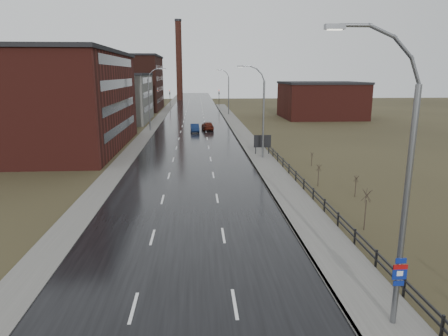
{
  "coord_description": "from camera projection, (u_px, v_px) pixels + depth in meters",
  "views": [
    {
      "loc": [
        0.7,
        -12.33,
        10.37
      ],
      "look_at": [
        2.8,
        18.7,
        3.0
      ],
      "focal_mm": 32.0,
      "sensor_mm": 36.0,
      "label": 1
    }
  ],
  "objects": [
    {
      "name": "traffic_light_right",
      "position": [
        219.0,
        92.0,
        130.28
      ],
      "size": [
        0.58,
        2.73,
        5.3
      ],
      "color": "black",
      "rests_on": "ground"
    },
    {
      "name": "curb_right",
      "position": [
        250.0,
        160.0,
        48.74
      ],
      "size": [
        0.16,
        180.0,
        0.18
      ],
      "primitive_type": "cube",
      "color": "slate",
      "rests_on": "ground"
    },
    {
      "name": "streetlight_left",
      "position": [
        151.0,
        99.0,
        72.66
      ],
      "size": [
        3.36,
        0.28,
        11.35
      ],
      "color": "slate",
      "rests_on": "ground"
    },
    {
      "name": "shrub_c",
      "position": [
        366.0,
        208.0,
        26.85
      ],
      "size": [
        0.67,
        0.71,
        2.86
      ],
      "color": "#382D23",
      "rests_on": "ground"
    },
    {
      "name": "traffic_light_left",
      "position": [
        170.0,
        92.0,
        129.23
      ],
      "size": [
        0.58,
        2.73,
        5.3
      ],
      "color": "black",
      "rests_on": "ground"
    },
    {
      "name": "car_near",
      "position": [
        195.0,
        128.0,
        72.48
      ],
      "size": [
        1.74,
        4.38,
        1.42
      ],
      "primitive_type": "imported",
      "rotation": [
        0.0,
        0.0,
        0.06
      ],
      "color": "#0C1B3F",
      "rests_on": "ground"
    },
    {
      "name": "building_right",
      "position": [
        321.0,
        100.0,
        94.93
      ],
      "size": [
        18.36,
        16.32,
        8.5
      ],
      "color": "#471914",
      "rests_on": "ground"
    },
    {
      "name": "streetlight_right_far",
      "position": [
        227.0,
        92.0,
        100.9
      ],
      "size": [
        3.36,
        0.28,
        11.35
      ],
      "color": "slate",
      "rests_on": "ground"
    },
    {
      "name": "shrub_d",
      "position": [
        356.0,
        185.0,
        34.29
      ],
      "size": [
        0.45,
        0.48,
        1.89
      ],
      "color": "#382D23",
      "rests_on": "ground"
    },
    {
      "name": "billboard",
      "position": [
        262.0,
        142.0,
        51.59
      ],
      "size": [
        2.24,
        0.17,
        2.67
      ],
      "color": "black",
      "rests_on": "ground"
    },
    {
      "name": "sidewalk_right",
      "position": [
        262.0,
        160.0,
        48.84
      ],
      "size": [
        3.2,
        180.0,
        0.18
      ],
      "primitive_type": "cube",
      "color": "#595651",
      "rests_on": "ground"
    },
    {
      "name": "shrub_f",
      "position": [
        312.0,
        159.0,
        45.78
      ],
      "size": [
        0.39,
        0.4,
        1.58
      ],
      "color": "#382D23",
      "rests_on": "ground"
    },
    {
      "name": "road",
      "position": [
        193.0,
        132.0,
        72.56
      ],
      "size": [
        14.0,
        300.0,
        0.06
      ],
      "primitive_type": "cube",
      "color": "black",
      "rests_on": "ground"
    },
    {
      "name": "sidewalk_left",
      "position": [
        148.0,
        132.0,
        72.01
      ],
      "size": [
        2.4,
        260.0,
        0.12
      ],
      "primitive_type": "cube",
      "color": "#595651",
      "rests_on": "ground"
    },
    {
      "name": "warehouse_mid",
      "position": [
        112.0,
        97.0,
        87.65
      ],
      "size": [
        16.32,
        20.4,
        10.5
      ],
      "color": "slate",
      "rests_on": "ground"
    },
    {
      "name": "warehouse_near",
      "position": [
        40.0,
        100.0,
        55.07
      ],
      "size": [
        22.44,
        28.56,
        13.5
      ],
      "color": "#471914",
      "rests_on": "ground"
    },
    {
      "name": "streetlight_main",
      "position": [
        399.0,
        188.0,
        15.41
      ],
      "size": [
        3.91,
        0.29,
        12.11
      ],
      "color": "slate",
      "rests_on": "ground"
    },
    {
      "name": "warehouse_far",
      "position": [
        115.0,
        83.0,
        115.87
      ],
      "size": [
        26.52,
        24.48,
        15.5
      ],
      "color": "#331611",
      "rests_on": "ground"
    },
    {
      "name": "smokestack",
      "position": [
        179.0,
        60.0,
        155.97
      ],
      "size": [
        2.7,
        2.7,
        30.7
      ],
      "color": "#331611",
      "rests_on": "ground"
    },
    {
      "name": "guardrail",
      "position": [
        316.0,
        195.0,
        32.6
      ],
      "size": [
        0.1,
        53.05,
        1.1
      ],
      "color": "black",
      "rests_on": "ground"
    },
    {
      "name": "shrub_e",
      "position": [
        318.0,
        175.0,
        37.39
      ],
      "size": [
        0.51,
        0.53,
        2.12
      ],
      "color": "#382D23",
      "rests_on": "ground"
    },
    {
      "name": "car_far",
      "position": [
        208.0,
        126.0,
        74.77
      ],
      "size": [
        2.44,
        4.94,
        1.62
      ],
      "primitive_type": "imported",
      "rotation": [
        0.0,
        0.0,
        3.26
      ],
      "color": "#4A160C",
      "rests_on": "ground"
    },
    {
      "name": "streetlight_right_mid",
      "position": [
        261.0,
        112.0,
        48.48
      ],
      "size": [
        3.36,
        0.28,
        11.35
      ],
      "color": "slate",
      "rests_on": "ground"
    }
  ]
}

